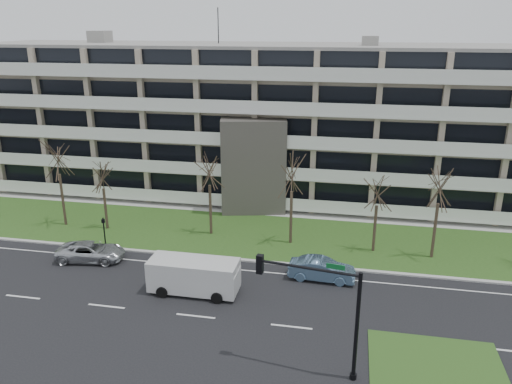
% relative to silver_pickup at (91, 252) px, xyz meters
% --- Properties ---
extents(ground, '(160.00, 160.00, 0.00)m').
position_rel_silver_pickup_xyz_m(ground, '(10.21, -5.92, -0.71)').
color(ground, black).
rests_on(ground, ground).
extents(grass_verge, '(90.00, 10.00, 0.06)m').
position_rel_silver_pickup_xyz_m(grass_verge, '(10.21, 7.08, -0.68)').
color(grass_verge, '#254A18').
rests_on(grass_verge, ground).
extents(curb, '(90.00, 0.35, 0.12)m').
position_rel_silver_pickup_xyz_m(curb, '(10.21, 2.08, -0.65)').
color(curb, '#B2B2AD').
rests_on(curb, ground).
extents(sidewalk, '(90.00, 2.00, 0.08)m').
position_rel_silver_pickup_xyz_m(sidewalk, '(10.21, 12.58, -0.67)').
color(sidewalk, '#B2B2AD').
rests_on(sidewalk, ground).
extents(grass_median, '(7.00, 5.00, 0.06)m').
position_rel_silver_pickup_xyz_m(grass_median, '(24.21, -7.92, -0.68)').
color(grass_median, '#254A18').
rests_on(grass_median, ground).
extents(lane_edge_line, '(90.00, 0.12, 0.01)m').
position_rel_silver_pickup_xyz_m(lane_edge_line, '(10.21, 0.58, -0.70)').
color(lane_edge_line, white).
rests_on(lane_edge_line, ground).
extents(apartment_building, '(60.50, 15.10, 18.75)m').
position_rel_silver_pickup_xyz_m(apartment_building, '(10.21, 19.39, 6.91)').
color(apartment_building, tan).
rests_on(apartment_building, ground).
extents(silver_pickup, '(5.36, 3.01, 1.42)m').
position_rel_silver_pickup_xyz_m(silver_pickup, '(0.00, 0.00, 0.00)').
color(silver_pickup, '#B9BCC1').
rests_on(silver_pickup, ground).
extents(blue_sedan, '(4.75, 1.84, 1.54)m').
position_rel_silver_pickup_xyz_m(blue_sedan, '(17.58, 0.31, 0.06)').
color(blue_sedan, '#668CB1').
rests_on(blue_sedan, ground).
extents(white_van, '(6.02, 2.51, 2.33)m').
position_rel_silver_pickup_xyz_m(white_van, '(9.31, -3.08, 0.69)').
color(white_van, silver).
rests_on(white_van, ground).
extents(traffic_signal, '(5.41, 1.11, 6.31)m').
position_rel_silver_pickup_xyz_m(traffic_signal, '(18.12, -9.64, 3.38)').
color(traffic_signal, black).
rests_on(traffic_signal, ground).
extents(pedestrian_signal, '(0.31, 0.28, 2.74)m').
position_rel_silver_pickup_xyz_m(pedestrian_signal, '(0.21, 1.95, 1.04)').
color(pedestrian_signal, black).
rests_on(pedestrian_signal, ground).
extents(tree_1, '(4.27, 4.27, 8.55)m').
position_rel_silver_pickup_xyz_m(tree_1, '(-5.76, 6.02, 5.94)').
color(tree_1, '#382B21').
rests_on(tree_1, ground).
extents(tree_2, '(3.34, 3.34, 6.67)m').
position_rel_silver_pickup_xyz_m(tree_2, '(-1.67, 5.92, 4.47)').
color(tree_2, '#382B21').
rests_on(tree_2, ground).
extents(tree_3, '(3.96, 3.96, 7.93)m').
position_rel_silver_pickup_xyz_m(tree_3, '(7.67, 6.56, 5.46)').
color(tree_3, '#382B21').
rests_on(tree_3, ground).
extents(tree_4, '(4.04, 4.04, 8.07)m').
position_rel_silver_pickup_xyz_m(tree_4, '(14.63, 6.01, 5.57)').
color(tree_4, '#382B21').
rests_on(tree_4, ground).
extents(tree_5, '(3.45, 3.45, 6.90)m').
position_rel_silver_pickup_xyz_m(tree_5, '(21.31, 5.73, 4.66)').
color(tree_5, '#382B21').
rests_on(tree_5, ground).
extents(tree_6, '(3.99, 3.99, 7.98)m').
position_rel_silver_pickup_xyz_m(tree_6, '(25.74, 5.42, 5.50)').
color(tree_6, '#382B21').
rests_on(tree_6, ground).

